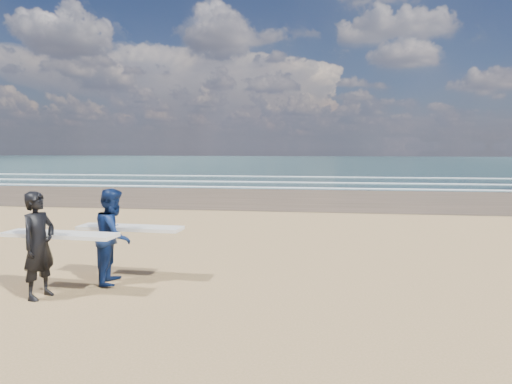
# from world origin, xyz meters

# --- Properties ---
(ocean) EXTENTS (220.00, 100.00, 0.02)m
(ocean) POSITION_xyz_m (20.00, 72.00, 0.01)
(ocean) COLOR #193638
(ocean) RESTS_ON ground
(surfer_near) EXTENTS (2.23, 1.07, 1.95)m
(surfer_near) POSITION_xyz_m (-1.33, 0.54, 0.99)
(surfer_near) COLOR black
(surfer_near) RESTS_ON ground
(surfer_far) EXTENTS (2.22, 1.19, 1.91)m
(surfer_far) POSITION_xyz_m (-0.43, 1.60, 0.96)
(surfer_far) COLOR #0D1E4A
(surfer_far) RESTS_ON ground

